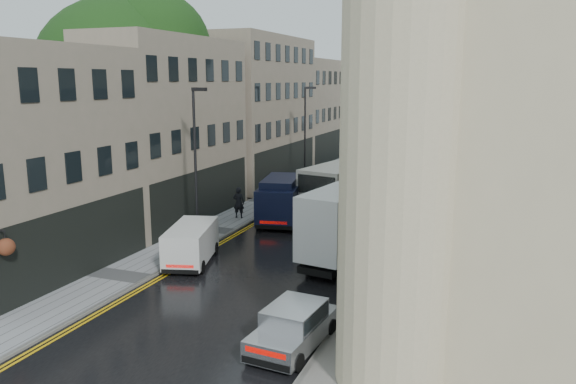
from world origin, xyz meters
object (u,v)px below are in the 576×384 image
Objects in this scene: white_van at (165,253)px; cream_bus at (320,190)px; tree_near at (118,108)px; lamp_post_near at (196,166)px; tree_far at (222,109)px; pedestrian at (239,203)px; silver_hatchback at (252,338)px; lamp_post_far at (305,138)px; white_lorry at (312,230)px; navy_van at (259,204)px.

cream_bus is at bearing 60.09° from white_van.
lamp_post_near is (7.13, -3.11, -2.79)m from tree_near.
tree_far is at bearing 121.61° from lamp_post_near.
lamp_post_near is at bearing 84.48° from pedestrian.
tree_far is at bearing 123.98° from silver_hatchback.
white_van is 21.67m from lamp_post_far.
white_lorry is 1.25× the size of navy_van.
lamp_post_far is at bearing 127.05° from cream_bus.
white_lorry is at bearing -62.34° from cream_bus.
pedestrian is (-4.39, -2.82, -0.60)m from cream_bus.
silver_hatchback is 18.06m from pedestrian.
cream_bus is 1.74× the size of white_lorry.
pedestrian is at bearing 18.02° from tree_near.
white_lorry is at bearing -59.41° from navy_van.
tree_far is 31.15m from silver_hatchback.
silver_hatchback is at bearing 109.88° from pedestrian.
cream_bus is at bearing 115.11° from white_lorry.
pedestrian is at bearing 100.43° from lamp_post_near.
white_van is at bearing 144.51° from silver_hatchback.
white_lorry is 7.67m from lamp_post_near.
navy_van is at bearing -54.67° from tree_far.
white_van is at bearing 89.66° from pedestrian.
navy_van is (0.80, 8.56, 0.50)m from white_van.
white_lorry is at bearing -90.66° from lamp_post_far.
tree_near is 1.72× the size of lamp_post_near.
cream_bus is 13.32m from white_van.
navy_van is at bearing 118.05° from silver_hatchback.
cream_bus is at bearing 106.45° from silver_hatchback.
lamp_post_near reaches higher than white_van.
silver_hatchback is at bearing -78.48° from navy_van.
white_lorry is 6.70m from white_van.
white_lorry is (2.85, -10.09, 0.18)m from cream_bus.
tree_far is at bearing 88.68° from tree_near.
navy_van is 2.89× the size of pedestrian.
tree_near is at bearing -143.98° from cream_bus.
lamp_post_near is (6.83, -16.11, -2.08)m from tree_far.
pedestrian is at bearing 131.29° from navy_van.
pedestrian is 6.19m from lamp_post_near.
white_lorry is 0.87× the size of lamp_post_near.
pedestrian is at bearing 80.77° from white_van.
tree_near is 15.72m from lamp_post_far.
navy_van is at bearing -106.45° from cream_bus.
navy_van reaches higher than silver_hatchback.
white_lorry is 8.93m from silver_hatchback.
tree_near is at bearing 120.10° from white_van.
pedestrian is at bearing -58.17° from tree_far.
cream_bus reaches higher than white_van.
lamp_post_far is at bearing 76.05° from white_van.
tree_near is 21.45m from silver_hatchback.
pedestrian is (-7.24, 7.27, -0.77)m from white_lorry.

